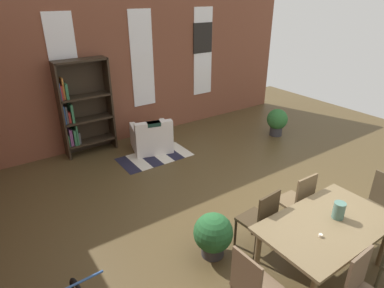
{
  "coord_description": "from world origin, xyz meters",
  "views": [
    {
      "loc": [
        -3.35,
        -2.3,
        3.21
      ],
      "look_at": [
        -0.5,
        1.81,
        0.87
      ],
      "focal_mm": 30.63,
      "sensor_mm": 36.0,
      "label": 1
    }
  ],
  "objects": [
    {
      "name": "window_pane_0",
      "position": [
        -1.7,
        4.5,
        1.81
      ],
      "size": [
        0.55,
        0.02,
        2.13
      ],
      "primitive_type": "cube",
      "color": "white"
    },
    {
      "name": "window_pane_1",
      "position": [
        0.0,
        4.5,
        1.81
      ],
      "size": [
        0.55,
        0.02,
        2.13
      ],
      "primitive_type": "cube",
      "color": "white"
    },
    {
      "name": "armchair_white",
      "position": [
        -0.33,
        3.61,
        0.28
      ],
      "size": [
        0.98,
        0.98,
        0.75
      ],
      "color": "white",
      "rests_on": "ground"
    },
    {
      "name": "dining_chair_head_left",
      "position": [
        -1.49,
        -0.68,
        0.51
      ],
      "size": [
        0.42,
        0.42,
        0.95
      ],
      "color": "brown",
      "rests_on": "ground"
    },
    {
      "name": "vase_on_table",
      "position": [
        -0.11,
        -0.68,
        0.85
      ],
      "size": [
        0.14,
        0.14,
        0.21
      ],
      "primitive_type": "cylinder",
      "color": "#4C7266",
      "rests_on": "dining_table"
    },
    {
      "name": "ground_plane",
      "position": [
        0.0,
        0.0,
        0.0
      ],
      "size": [
        11.73,
        11.73,
        0.0
      ],
      "primitive_type": "plane",
      "color": "#4E3E23"
    },
    {
      "name": "dining_chair_far_right",
      "position": [
        0.09,
        0.03,
        0.51
      ],
      "size": [
        0.41,
        0.41,
        0.95
      ],
      "color": "brown",
      "rests_on": "ground"
    },
    {
      "name": "potted_plant_by_shelf",
      "position": [
        2.55,
        2.6,
        0.37
      ],
      "size": [
        0.5,
        0.5,
        0.66
      ],
      "color": "#333338",
      "rests_on": "ground"
    },
    {
      "name": "tealight_candle_0",
      "position": [
        -0.56,
        -0.77,
        0.76
      ],
      "size": [
        0.04,
        0.04,
        0.03
      ],
      "primitive_type": "cylinder",
      "color": "silver",
      "rests_on": "dining_table"
    },
    {
      "name": "dining_chair_far_left",
      "position": [
        -0.65,
        0.03,
        0.51
      ],
      "size": [
        0.43,
        0.43,
        0.95
      ],
      "color": "#3A2D1C",
      "rests_on": "ground"
    },
    {
      "name": "bookshelf_tall",
      "position": [
        -1.54,
        4.31,
        0.99
      ],
      "size": [
        1.06,
        0.34,
        2.0
      ],
      "color": "#2D2319",
      "rests_on": "ground"
    },
    {
      "name": "framed_picture",
      "position": [
        1.69,
        4.49,
        2.16
      ],
      "size": [
        0.56,
        0.03,
        0.72
      ],
      "primitive_type": "cube",
      "color": "black"
    },
    {
      "name": "dining_table",
      "position": [
        -0.28,
        -0.68,
        0.66
      ],
      "size": [
        1.66,
        0.96,
        0.74
      ],
      "color": "brown",
      "rests_on": "ground"
    },
    {
      "name": "potted_plant_corner",
      "position": [
        -1.21,
        0.31,
        0.34
      ],
      "size": [
        0.52,
        0.52,
        0.63
      ],
      "color": "#333338",
      "rests_on": "ground"
    },
    {
      "name": "dining_chair_head_right",
      "position": [
        0.92,
        -0.68,
        0.51
      ],
      "size": [
        0.42,
        0.42,
        0.95
      ],
      "color": "#493D29",
      "rests_on": "ground"
    },
    {
      "name": "window_pane_2",
      "position": [
        1.7,
        4.5,
        1.81
      ],
      "size": [
        0.55,
        0.02,
        2.13
      ],
      "primitive_type": "cube",
      "color": "white"
    },
    {
      "name": "back_wall_brick",
      "position": [
        0.0,
        4.57,
        1.64
      ],
      "size": [
        8.3,
        0.12,
        3.28
      ],
      "primitive_type": "cube",
      "color": "brown",
      "rests_on": "ground"
    },
    {
      "name": "striped_rug",
      "position": [
        -0.46,
        3.25,
        0.0
      ],
      "size": [
        1.51,
        0.8,
        0.01
      ],
      "color": "#1E1E33",
      "rests_on": "ground"
    }
  ]
}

